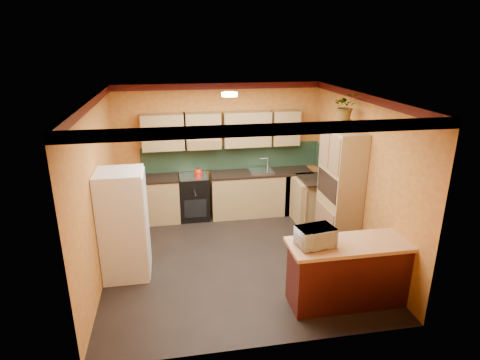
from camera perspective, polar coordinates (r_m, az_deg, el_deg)
name	(u,v)px	position (r m, az deg, el deg)	size (l,w,h in m)	color
room_shell	(234,133)	(6.40, -0.85, 6.64)	(4.24, 4.24, 2.72)	black
base_cabinets_back	(224,196)	(8.32, -2.24, -2.24)	(3.65, 0.60, 0.88)	tan
countertop_back	(224,175)	(8.17, -2.29, 0.77)	(3.65, 0.62, 0.04)	black
stove	(194,197)	(8.26, -6.54, -2.40)	(0.58, 0.58, 0.91)	black
kettle	(198,172)	(8.04, -5.96, 1.13)	(0.17, 0.17, 0.18)	red
sink	(261,171)	(8.29, 3.02, 1.29)	(0.48, 0.40, 0.03)	silver
base_cabinets_right	(315,201)	(8.18, 10.57, -2.96)	(0.60, 0.80, 0.88)	tan
countertop_right	(316,179)	(8.02, 10.77, 0.09)	(0.62, 0.80, 0.04)	black
fridge	(124,225)	(6.34, -16.22, -6.13)	(0.68, 0.66, 1.70)	white
pantry	(340,190)	(7.12, 14.02, -1.36)	(0.48, 0.90, 2.10)	tan
fern_pot	(344,124)	(6.86, 14.61, 7.67)	(0.22, 0.22, 0.16)	#955024
fern	(346,106)	(6.81, 14.83, 10.12)	(0.39, 0.34, 0.44)	tan
breakfast_bar	(355,274)	(5.89, 16.04, -12.68)	(1.80, 0.55, 0.88)	#4B1211
bar_top	(358,244)	(5.67, 16.47, -8.66)	(1.90, 0.65, 0.05)	tan
microwave	(315,237)	(5.36, 10.67, -7.93)	(0.48, 0.32, 0.26)	white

